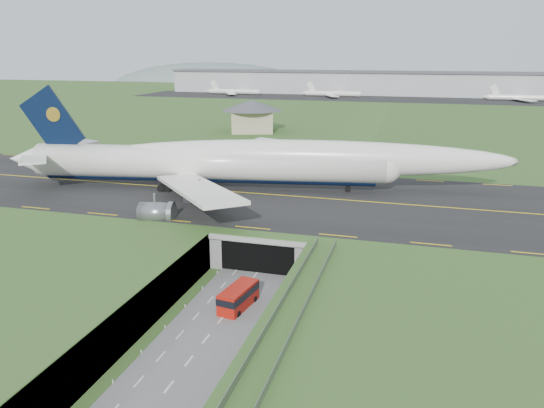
% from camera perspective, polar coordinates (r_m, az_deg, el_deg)
% --- Properties ---
extents(ground, '(900.00, 900.00, 0.00)m').
position_cam_1_polar(ground, '(77.81, -3.36, -9.75)').
color(ground, '#2F5020').
rests_on(ground, ground).
extents(airfield_deck, '(800.00, 800.00, 6.00)m').
position_cam_1_polar(airfield_deck, '(76.55, -3.40, -7.72)').
color(airfield_deck, gray).
rests_on(airfield_deck, ground).
extents(trench_road, '(12.00, 75.00, 0.20)m').
position_cam_1_polar(trench_road, '(71.50, -5.37, -12.17)').
color(trench_road, slate).
rests_on(trench_road, ground).
extents(taxiway, '(800.00, 44.00, 0.18)m').
position_cam_1_polar(taxiway, '(105.48, 2.45, 0.80)').
color(taxiway, black).
rests_on(taxiway, airfield_deck).
extents(tunnel_portal, '(17.00, 22.30, 6.00)m').
position_cam_1_polar(tunnel_portal, '(91.25, 0.04, -3.47)').
color(tunnel_portal, gray).
rests_on(tunnel_portal, ground).
extents(guideway, '(3.00, 53.00, 7.05)m').
position_cam_1_polar(guideway, '(56.30, 0.92, -14.37)').
color(guideway, '#A8A8A3').
rests_on(guideway, ground).
extents(jumbo_jet, '(105.53, 65.18, 21.87)m').
position_cam_1_polar(jumbo_jet, '(109.83, -3.09, 4.53)').
color(jumbo_jet, white).
rests_on(jumbo_jet, ground).
extents(shuttle_tram, '(3.89, 7.70, 3.01)m').
position_cam_1_polar(shuttle_tram, '(73.45, -3.64, -9.96)').
color(shuttle_tram, '#AD150B').
rests_on(shuttle_tram, ground).
extents(service_building, '(26.56, 26.56, 11.47)m').
position_cam_1_polar(service_building, '(192.16, -2.16, 9.77)').
color(service_building, tan).
rests_on(service_building, ground).
extents(cargo_terminal, '(320.00, 67.00, 15.60)m').
position_cam_1_polar(cargo_terminal, '(366.75, 12.42, 12.60)').
color(cargo_terminal, '#B2B2B2').
rests_on(cargo_terminal, ground).
extents(distant_hills, '(700.00, 91.00, 60.00)m').
position_cam_1_polar(distant_hills, '(499.16, 20.87, 10.69)').
color(distant_hills, slate).
rests_on(distant_hills, ground).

